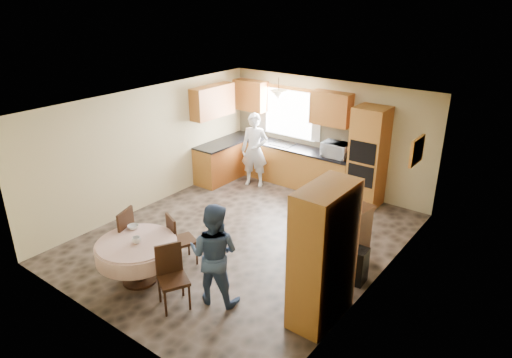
{
  "coord_description": "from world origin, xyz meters",
  "views": [
    {
      "loc": [
        4.66,
        -5.8,
        4.27
      ],
      "look_at": [
        0.04,
        0.3,
        1.09
      ],
      "focal_mm": 32.0,
      "sensor_mm": 36.0,
      "label": 1
    }
  ],
  "objects": [
    {
      "name": "person_sink",
      "position": [
        -1.36,
        2.09,
        0.86
      ],
      "size": [
        0.73,
        0.61,
        1.72
      ],
      "primitive_type": "imported",
      "rotation": [
        0.0,
        0.0,
        0.37
      ],
      "color": "silver",
      "rests_on": "floor"
    },
    {
      "name": "backsplash",
      "position": [
        -0.85,
        2.99,
        1.18
      ],
      "size": [
        3.3,
        0.02,
        0.55
      ],
      "primitive_type": "cube",
      "color": "#BFB187",
      "rests_on": "wall_back"
    },
    {
      "name": "space_heater",
      "position": [
        2.2,
        -0.04,
        0.29
      ],
      "size": [
        0.44,
        0.32,
        0.59
      ],
      "primitive_type": "cube",
      "rotation": [
        0.0,
        0.0,
        0.06
      ],
      "color": "black",
      "rests_on": "floor"
    },
    {
      "name": "wall_cab_side",
      "position": [
        -2.33,
        1.8,
        1.91
      ],
      "size": [
        0.33,
        1.2,
        0.72
      ],
      "primitive_type": "cube",
      "color": "#C46B31",
      "rests_on": "wall_left"
    },
    {
      "name": "base_cab_left",
      "position": [
        -2.2,
        1.8,
        0.44
      ],
      "size": [
        0.6,
        1.2,
        0.88
      ],
      "primitive_type": "cube",
      "color": "#C28A33",
      "rests_on": "floor"
    },
    {
      "name": "wall_front",
      "position": [
        0.0,
        -3.0,
        1.25
      ],
      "size": [
        5.0,
        0.02,
        2.5
      ],
      "primitive_type": "cube",
      "color": "tan",
      "rests_on": "floor"
    },
    {
      "name": "person_dining",
      "position": [
        0.8,
        -1.7,
        0.78
      ],
      "size": [
        0.91,
        0.8,
        1.56
      ],
      "primitive_type": "imported",
      "rotation": [
        0.0,
        0.0,
        3.46
      ],
      "color": "navy",
      "rests_on": "floor"
    },
    {
      "name": "bowl_sideboard",
      "position": [
        1.07,
        0.6,
        0.95
      ],
      "size": [
        0.28,
        0.28,
        0.06
      ],
      "primitive_type": "imported",
      "rotation": [
        0.0,
        0.0,
        -0.28
      ],
      "color": "#B2B2B2",
      "rests_on": "sideboard"
    },
    {
      "name": "cup_table",
      "position": [
        -0.42,
        -2.1,
        0.76
      ],
      "size": [
        0.17,
        0.17,
        0.1
      ],
      "primitive_type": "imported",
      "rotation": [
        0.0,
        0.0,
        -0.3
      ],
      "color": "#B2B2B2",
      "rests_on": "dining_table"
    },
    {
      "name": "microwave",
      "position": [
        0.42,
        2.65,
        1.08
      ],
      "size": [
        0.59,
        0.4,
        0.32
      ],
      "primitive_type": "imported",
      "rotation": [
        0.0,
        0.0,
        0.01
      ],
      "color": "silver",
      "rests_on": "counter_back"
    },
    {
      "name": "bottle_sideboard",
      "position": [
        1.9,
        0.6,
        1.07
      ],
      "size": [
        0.12,
        0.12,
        0.28
      ],
      "primitive_type": "imported",
      "rotation": [
        0.0,
        0.0,
        0.08
      ],
      "color": "silver",
      "rests_on": "sideboard"
    },
    {
      "name": "pendant",
      "position": [
        -1.0,
        2.5,
        2.12
      ],
      "size": [
        0.36,
        0.36,
        0.18
      ],
      "primitive_type": "cone",
      "rotation": [
        3.14,
        0.0,
        0.0
      ],
      "color": "beige",
      "rests_on": "ceiling"
    },
    {
      "name": "oven_lower",
      "position": [
        1.15,
        2.38,
        0.75
      ],
      "size": [
        0.56,
        0.01,
        0.45
      ],
      "primitive_type": "cube",
      "color": "black",
      "rests_on": "oven_tower"
    },
    {
      "name": "cupboard",
      "position": [
        2.22,
        -1.09,
        1.0
      ],
      "size": [
        0.52,
        1.04,
        1.99
      ],
      "primitive_type": "cube",
      "color": "#C28A33",
      "rests_on": "floor"
    },
    {
      "name": "counter_left",
      "position": [
        -2.2,
        1.8,
        0.9
      ],
      "size": [
        0.64,
        1.2,
        0.04
      ],
      "primitive_type": "cube",
      "color": "black",
      "rests_on": "base_cab_left"
    },
    {
      "name": "ceiling",
      "position": [
        0.0,
        0.0,
        2.5
      ],
      "size": [
        5.0,
        6.0,
        0.01
      ],
      "primitive_type": "cube",
      "color": "white",
      "rests_on": "wall_back"
    },
    {
      "name": "wall_left",
      "position": [
        -2.5,
        0.0,
        1.25
      ],
      "size": [
        0.02,
        6.0,
        2.5
      ],
      "primitive_type": "cube",
      "color": "tan",
      "rests_on": "floor"
    },
    {
      "name": "window",
      "position": [
        -1.0,
        2.98,
        1.6
      ],
      "size": [
        1.4,
        0.03,
        1.1
      ],
      "primitive_type": "cube",
      "color": "white",
      "rests_on": "wall_back"
    },
    {
      "name": "wall_back",
      "position": [
        0.0,
        3.0,
        1.25
      ],
      "size": [
        5.0,
        0.02,
        2.5
      ],
      "primitive_type": "cube",
      "color": "tan",
      "rests_on": "floor"
    },
    {
      "name": "chair_right",
      "position": [
        0.36,
        -2.14,
        0.52
      ],
      "size": [
        0.55,
        0.55,
        0.94
      ],
      "rotation": [
        0.0,
        0.0,
        1.08
      ],
      "color": "#371F0F",
      "rests_on": "floor"
    },
    {
      "name": "oven_upper",
      "position": [
        1.15,
        2.38,
        1.25
      ],
      "size": [
        0.56,
        0.01,
        0.45
      ],
      "primitive_type": "cube",
      "color": "black",
      "rests_on": "oven_tower"
    },
    {
      "name": "chair_left",
      "position": [
        -1.08,
        -1.9,
        0.56
      ],
      "size": [
        0.55,
        0.55,
        1.01
      ],
      "rotation": [
        0.0,
        0.0,
        -1.24
      ],
      "color": "#371F0F",
      "rests_on": "floor"
    },
    {
      "name": "counter_back",
      "position": [
        -0.85,
        2.7,
        0.9
      ],
      "size": [
        3.3,
        0.64,
        0.04
      ],
      "primitive_type": "cube",
      "color": "black",
      "rests_on": "base_cab_back"
    },
    {
      "name": "wall_cab_right",
      "position": [
        0.15,
        2.83,
        1.91
      ],
      "size": [
        0.9,
        0.33,
        0.72
      ],
      "primitive_type": "cube",
      "color": "#C46B31",
      "rests_on": "wall_back"
    },
    {
      "name": "base_cab_back",
      "position": [
        -0.85,
        2.7,
        0.44
      ],
      "size": [
        3.3,
        0.6,
        0.88
      ],
      "primitive_type": "cube",
      "color": "#C28A33",
      "rests_on": "floor"
    },
    {
      "name": "curtain_left",
      "position": [
        -1.75,
        2.93,
        1.65
      ],
      "size": [
        0.22,
        0.02,
        1.15
      ],
      "primitive_type": "cube",
      "color": "white",
      "rests_on": "wall_back"
    },
    {
      "name": "dining_table",
      "position": [
        -0.47,
        -2.08,
        0.55
      ],
      "size": [
        1.25,
        1.25,
        0.71
      ],
      "color": "#371F0F",
      "rests_on": "floor"
    },
    {
      "name": "curtain_right",
      "position": [
        -0.25,
        2.93,
        1.65
      ],
      "size": [
        0.22,
        0.02,
        1.15
      ],
      "primitive_type": "cube",
      "color": "white",
      "rests_on": "wall_back"
    },
    {
      "name": "floor",
      "position": [
        0.0,
        0.0,
        0.0
      ],
      "size": [
        5.0,
        6.0,
        0.01
      ],
      "primitive_type": "cube",
      "color": "brown",
      "rests_on": "ground"
    },
    {
      "name": "bowl_table",
      "position": [
        -0.83,
        -1.83,
        0.73
      ],
      "size": [
        0.24,
        0.24,
        0.06
      ],
      "primitive_type": "imported",
      "rotation": [
        0.0,
        0.0,
        -0.41
      ],
      "color": "#B2B2B2",
      "rests_on": "dining_table"
    },
    {
      "name": "wall_right",
      "position": [
        2.5,
        0.0,
        1.25
      ],
      "size": [
        0.02,
        6.0,
        2.5
      ],
      "primitive_type": "cube",
      "color": "tan",
      "rests_on": "floor"
    },
    {
      "name": "framed_picture",
      "position": [
        2.47,
        1.52,
        1.8
      ],
      "size": [
        0.06,
        0.55,
        0.46
      ],
      "color": "#CA8A3B",
      "rests_on": "wall_right"
    },
    {
      "name": "sideboard",
      "position": [
        1.49,
        0.6,
        0.46
      ],
      "size": [
        1.36,
        0.72,
        0.93
      ],
      "primitive_type": "cube",
      "rotation": [
        0.0,
        0.0,
        -0.15
      ],
      "color": "#371F0F",
      "rests_on": "floor"
    },
    {
      "name": "oven_tower",
      "position": [
        1.15,
        2.69,
        1.06
      ],
      "size": [
        0.66,
        0.62,
        2.12
      ],
      "primitive_type": "cube",
      "color": "#C28A33",
      "rests_on": "floor"
    },
    {
      "name": "chair_back",
      "position": [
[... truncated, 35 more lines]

